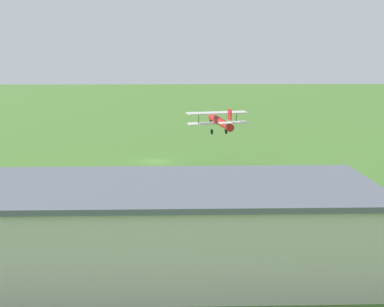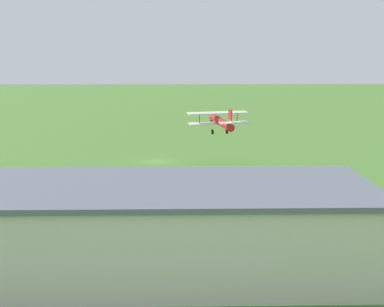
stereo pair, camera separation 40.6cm
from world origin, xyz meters
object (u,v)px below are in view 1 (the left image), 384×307
object	(u,v)px
biplane	(220,121)
person_at_fence_line	(278,205)
hangar	(113,228)
person_watching_takeoff	(261,200)

from	to	relation	value
biplane	person_at_fence_line	bearing A→B (deg)	99.11
hangar	biplane	xyz separation A→B (m)	(-9.77, -34.74, 2.97)
person_at_fence_line	person_watching_takeoff	xyz separation A→B (m)	(1.19, -1.88, -0.01)
person_at_fence_line	person_watching_takeoff	world-z (taller)	person_at_fence_line
biplane	person_watching_takeoff	bearing A→B (deg)	96.60
biplane	person_watching_takeoff	distance (m)	20.59
hangar	person_watching_takeoff	xyz separation A→B (m)	(-12.06, -14.92, -2.12)
hangar	person_at_fence_line	distance (m)	18.71
hangar	person_watching_takeoff	size ratio (longest dim) A/B	21.73
hangar	person_at_fence_line	size ratio (longest dim) A/B	21.40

